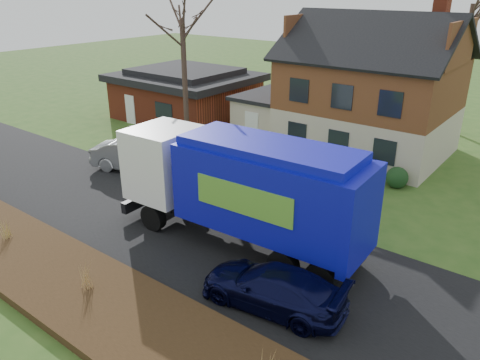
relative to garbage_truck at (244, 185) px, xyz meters
The scene contains 10 objects.
ground 3.89m from the garbage_truck, behind, with size 120.00×120.00×0.00m, color #2F531B.
road 3.88m from the garbage_truck, behind, with size 80.00×7.00×0.02m, color black.
mulch_verge 6.92m from the garbage_truck, 116.57° to the right, with size 80.00×3.50×0.30m, color black.
main_house 13.56m from the garbage_truck, 96.03° to the left, with size 12.95×8.95×9.26m.
ranch_house 19.46m from the garbage_truck, 140.04° to the left, with size 9.80×8.20×3.70m.
garbage_truck is the anchor object (origin of this frame).
silver_sedan 9.88m from the garbage_truck, 162.92° to the left, with size 1.80×5.17×1.70m, color #989B9F.
navy_wagon 4.31m from the garbage_truck, 39.27° to the right, with size 1.92×4.72×1.37m, color black.
grass_clump_west 9.47m from the garbage_truck, 142.15° to the right, with size 0.32×0.27×0.86m.
grass_clump_mid 6.32m from the garbage_truck, 110.56° to the right, with size 0.34×0.28×0.95m.
Camera 1 is at (12.52, -12.23, 9.47)m, focal length 35.00 mm.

